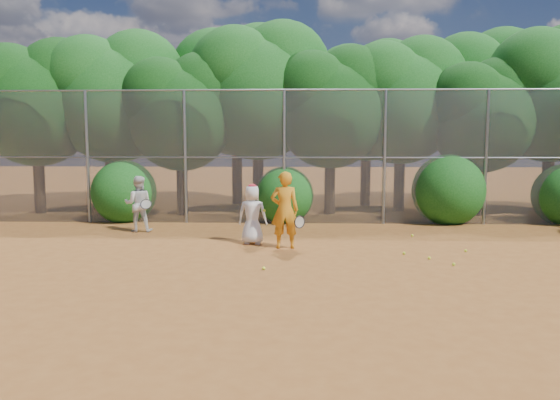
{
  "coord_description": "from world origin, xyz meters",
  "views": [
    {
      "loc": [
        -0.54,
        -10.42,
        2.54
      ],
      "look_at": [
        -1.0,
        2.5,
        1.1
      ],
      "focal_mm": 35.0,
      "sensor_mm": 36.0,
      "label": 1
    }
  ],
  "objects": [
    {
      "name": "tree_3",
      "position": [
        -1.94,
        8.84,
        4.4
      ],
      "size": [
        4.89,
        4.26,
        6.7
      ],
      "color": "black",
      "rests_on": "ground"
    },
    {
      "name": "tree_2",
      "position": [
        -4.45,
        7.83,
        3.58
      ],
      "size": [
        3.99,
        3.47,
        5.47
      ],
      "color": "black",
      "rests_on": "ground"
    },
    {
      "name": "tree_4",
      "position": [
        0.55,
        8.24,
        3.76
      ],
      "size": [
        4.19,
        3.64,
        5.73
      ],
      "color": "black",
      "rests_on": "ground"
    },
    {
      "name": "ball_3",
      "position": [
        3.23,
        1.86,
        0.03
      ],
      "size": [
        0.07,
        0.07,
        0.07
      ],
      "primitive_type": "sphere",
      "color": "#CFEB2A",
      "rests_on": "ground"
    },
    {
      "name": "tree_7",
      "position": [
        8.06,
        8.64,
        4.28
      ],
      "size": [
        4.77,
        4.14,
        6.53
      ],
      "color": "black",
      "rests_on": "ground"
    },
    {
      "name": "player_white",
      "position": [
        -4.98,
        4.34,
        0.77
      ],
      "size": [
        0.87,
        0.74,
        1.55
      ],
      "rotation": [
        0.0,
        0.0,
        3.27
      ],
      "color": "silver",
      "rests_on": "ground"
    },
    {
      "name": "fence_back",
      "position": [
        -0.12,
        6.0,
        2.05
      ],
      "size": [
        20.05,
        0.09,
        4.03
      ],
      "color": "gray",
      "rests_on": "ground"
    },
    {
      "name": "ball_1",
      "position": [
        1.78,
        1.52,
        0.03
      ],
      "size": [
        0.07,
        0.07,
        0.07
      ],
      "primitive_type": "sphere",
      "color": "#CFEB2A",
      "rests_on": "ground"
    },
    {
      "name": "bush_0",
      "position": [
        -6.0,
        6.3,
        1.0
      ],
      "size": [
        2.0,
        2.0,
        2.0
      ],
      "primitive_type": "sphere",
      "color": "#134E15",
      "rests_on": "ground"
    },
    {
      "name": "player_yellow",
      "position": [
        -0.88,
        2.18,
        0.9
      ],
      "size": [
        0.82,
        0.54,
        1.8
      ],
      "rotation": [
        0.0,
        0.0,
        3.21
      ],
      "color": "orange",
      "rests_on": "ground"
    },
    {
      "name": "tree_6",
      "position": [
        5.55,
        8.03,
        3.47
      ],
      "size": [
        3.86,
        3.36,
        5.29
      ],
      "color": "black",
      "rests_on": "ground"
    },
    {
      "name": "tree_12",
      "position": [
        6.56,
        11.24,
        4.51
      ],
      "size": [
        5.02,
        4.37,
        6.88
      ],
      "color": "black",
      "rests_on": "ground"
    },
    {
      "name": "tree_5",
      "position": [
        3.06,
        9.04,
        4.05
      ],
      "size": [
        4.51,
        3.92,
        6.17
      ],
      "color": "black",
      "rests_on": "ground"
    },
    {
      "name": "bush_1",
      "position": [
        -1.0,
        6.3,
        0.9
      ],
      "size": [
        1.8,
        1.8,
        1.8
      ],
      "primitive_type": "sphere",
      "color": "#134E15",
      "rests_on": "ground"
    },
    {
      "name": "ball_2",
      "position": [
        2.58,
        0.47,
        0.03
      ],
      "size": [
        0.07,
        0.07,
        0.07
      ],
      "primitive_type": "sphere",
      "color": "#CFEB2A",
      "rests_on": "ground"
    },
    {
      "name": "tree_1",
      "position": [
        -6.94,
        8.54,
        4.16
      ],
      "size": [
        4.64,
        4.03,
        6.35
      ],
      "color": "black",
      "rests_on": "ground"
    },
    {
      "name": "ball_0",
      "position": [
        2.23,
        1.06,
        0.03
      ],
      "size": [
        0.07,
        0.07,
        0.07
      ],
      "primitive_type": "sphere",
      "color": "#CFEB2A",
      "rests_on": "ground"
    },
    {
      "name": "tree_0",
      "position": [
        -9.44,
        8.04,
        3.93
      ],
      "size": [
        4.38,
        3.81,
        6.0
      ],
      "color": "black",
      "rests_on": "ground"
    },
    {
      "name": "ball_5",
      "position": [
        2.43,
        3.79,
        0.03
      ],
      "size": [
        0.07,
        0.07,
        0.07
      ],
      "primitive_type": "sphere",
      "color": "#CFEB2A",
      "rests_on": "ground"
    },
    {
      "name": "tree_11",
      "position": [
        2.06,
        10.64,
        4.16
      ],
      "size": [
        4.64,
        4.03,
        6.35
      ],
      "color": "black",
      "rests_on": "ground"
    },
    {
      "name": "bush_2",
      "position": [
        4.0,
        6.3,
        1.1
      ],
      "size": [
        2.2,
        2.2,
        2.2
      ],
      "primitive_type": "sphere",
      "color": "#134E15",
      "rests_on": "ground"
    },
    {
      "name": "tree_9",
      "position": [
        -7.94,
        10.84,
        4.34
      ],
      "size": [
        4.83,
        4.2,
        6.62
      ],
      "color": "black",
      "rests_on": "ground"
    },
    {
      "name": "player_teen",
      "position": [
        -1.68,
        2.67,
        0.73
      ],
      "size": [
        0.74,
        0.52,
        1.47
      ],
      "rotation": [
        0.0,
        0.0,
        3.05
      ],
      "color": "white",
      "rests_on": "ground"
    },
    {
      "name": "ground",
      "position": [
        0.0,
        0.0,
        0.0
      ],
      "size": [
        80.0,
        80.0,
        0.0
      ],
      "primitive_type": "plane",
      "color": "brown",
      "rests_on": "ground"
    },
    {
      "name": "tree_10",
      "position": [
        -2.93,
        11.05,
        4.63
      ],
      "size": [
        5.15,
        4.48,
        7.06
      ],
      "color": "black",
      "rests_on": "ground"
    },
    {
      "name": "ball_4",
      "position": [
        -1.23,
        -0.0,
        0.03
      ],
      "size": [
        0.07,
        0.07,
        0.07
      ],
      "primitive_type": "sphere",
      "color": "#CFEB2A",
      "rests_on": "ground"
    }
  ]
}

